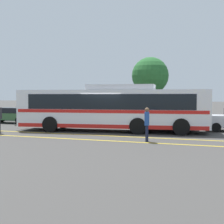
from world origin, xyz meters
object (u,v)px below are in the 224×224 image
at_px(parked_car_1, 84,116).
at_px(pedestrian_1, 147,122).
at_px(parked_car_2, 165,118).
at_px(tree_0, 150,76).
at_px(transit_bus, 112,108).
at_px(parked_car_0, 10,115).

bearing_deg(parked_car_1, pedestrian_1, 48.03).
bearing_deg(parked_car_2, tree_0, -159.30).
height_order(transit_bus, tree_0, tree_0).
relative_size(pedestrian_1, tree_0, 0.30).
xyz_separation_m(transit_bus, parked_car_2, (2.97, 2.69, -0.78)).
height_order(parked_car_1, parked_car_2, parked_car_1).
bearing_deg(pedestrian_1, parked_car_2, -7.90).
bearing_deg(tree_0, parked_car_0, -156.99).
xyz_separation_m(parked_car_0, parked_car_2, (13.25, -0.35, 0.09)).
relative_size(parked_car_0, parked_car_2, 1.18).
distance_m(parked_car_0, parked_car_2, 13.26).
bearing_deg(parked_car_0, tree_0, -66.57).
relative_size(parked_car_1, parked_car_2, 1.09).
distance_m(parked_car_2, pedestrian_1, 6.42).
relative_size(transit_bus, parked_car_1, 2.87).
bearing_deg(transit_bus, parked_car_2, -55.80).
relative_size(parked_car_0, pedestrian_1, 2.77).
xyz_separation_m(transit_bus, parked_car_1, (-3.32, 2.84, -0.77)).
distance_m(parked_car_1, pedestrian_1, 9.23).
bearing_deg(pedestrian_1, tree_0, 2.12).
bearing_deg(transit_bus, tree_0, -13.73).
bearing_deg(transit_bus, pedestrian_1, -147.62).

